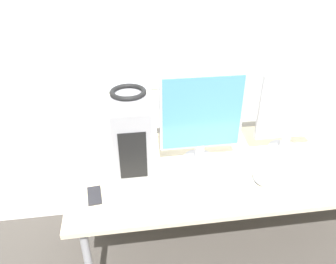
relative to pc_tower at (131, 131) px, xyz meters
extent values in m
cube|color=silver|center=(0.71, 0.43, 0.41)|extent=(8.00, 0.06, 2.70)
cube|color=beige|center=(0.71, -0.09, -0.23)|extent=(2.10, 0.79, 0.03)
cylinder|color=#99999E|center=(-0.26, 0.22, -0.59)|extent=(0.04, 0.04, 0.70)
cube|color=#9E9EA3|center=(0.00, 0.00, 0.00)|extent=(0.19, 0.48, 0.43)
cube|color=black|center=(0.00, -0.24, 0.00)|extent=(0.13, 0.00, 0.26)
torus|color=black|center=(0.00, 0.00, 0.22)|extent=(0.19, 0.19, 0.02)
cylinder|color=#B7B7BC|center=(0.38, -0.03, -0.20)|extent=(0.18, 0.18, 0.02)
cylinder|color=#B7B7BC|center=(0.38, -0.03, -0.15)|extent=(0.05, 0.05, 0.09)
cube|color=#B7B7BC|center=(0.38, -0.03, 0.10)|extent=(0.45, 0.03, 0.43)
cube|color=#4C8CD8|center=(0.38, -0.05, 0.10)|extent=(0.42, 0.00, 0.40)
cylinder|color=#B7B7BC|center=(0.91, 0.00, -0.20)|extent=(0.18, 0.18, 0.02)
cylinder|color=#B7B7BC|center=(0.91, 0.00, -0.15)|extent=(0.05, 0.05, 0.09)
cube|color=#B7B7BC|center=(0.91, 0.00, 0.08)|extent=(0.40, 0.03, 0.39)
cube|color=silver|center=(0.91, -0.02, 0.08)|extent=(0.37, 0.00, 0.36)
cube|color=silver|center=(0.36, -0.24, -0.20)|extent=(0.41, 0.16, 0.02)
cube|color=white|center=(0.36, -0.24, -0.19)|extent=(0.38, 0.14, 0.00)
ellipsoid|color=#B2B2B7|center=(0.65, -0.26, -0.20)|extent=(0.06, 0.11, 0.03)
cube|color=#232328|center=(-0.20, -0.25, -0.21)|extent=(0.08, 0.14, 0.01)
cube|color=white|center=(0.52, -0.33, -0.21)|extent=(0.22, 0.30, 0.00)
camera|label=1|loc=(-0.02, -1.52, 0.90)|focal=35.00mm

